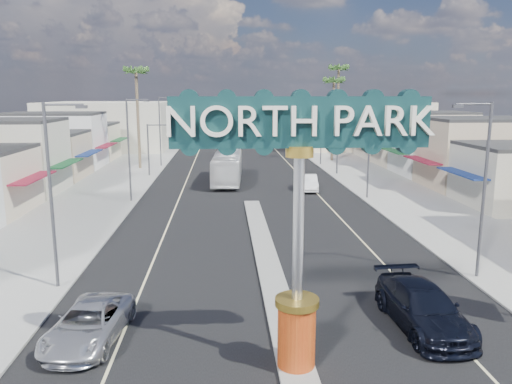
{
  "coord_description": "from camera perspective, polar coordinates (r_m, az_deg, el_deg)",
  "views": [
    {
      "loc": [
        -2.43,
        -13.68,
        9.39
      ],
      "look_at": [
        -0.74,
        11.88,
        4.33
      ],
      "focal_mm": 35.0,
      "sensor_mm": 36.0,
      "label": 1
    }
  ],
  "objects": [
    {
      "name": "palm_right_mid",
      "position": [
        71.38,
        8.9,
        12.01
      ],
      "size": [
        2.6,
        2.6,
        12.1
      ],
      "color": "brown",
      "rests_on": "ground"
    },
    {
      "name": "sidewalk_left",
      "position": [
        46.14,
        -18.23,
        -1.07
      ],
      "size": [
        8.0,
        120.0,
        0.12
      ],
      "primitive_type": "cube",
      "color": "gray",
      "rests_on": "ground"
    },
    {
      "name": "city_bus",
      "position": [
        53.81,
        -3.29,
        2.9
      ],
      "size": [
        3.48,
        12.16,
        3.35
      ],
      "primitive_type": "imported",
      "rotation": [
        0.0,
        0.0,
        -0.06
      ],
      "color": "silver",
      "rests_on": "ground"
    },
    {
      "name": "storefront_row_right",
      "position": [
        62.87,
        21.17,
        4.58
      ],
      "size": [
        12.0,
        42.0,
        6.0
      ],
      "primitive_type": "cube",
      "color": "#B7B29E",
      "rests_on": "ground"
    },
    {
      "name": "sidewalk_right",
      "position": [
        47.59,
        16.49,
        -0.61
      ],
      "size": [
        8.0,
        120.0,
        0.12
      ],
      "primitive_type": "cube",
      "color": "gray",
      "rests_on": "ground"
    },
    {
      "name": "median_island",
      "position": [
        29.31,
        1.17,
        -7.36
      ],
      "size": [
        1.3,
        30.0,
        0.16
      ],
      "primitive_type": "cube",
      "color": "gray",
      "rests_on": "ground"
    },
    {
      "name": "streetlight_r_near",
      "position": [
        27.29,
        24.39,
        1.05
      ],
      "size": [
        2.03,
        0.22,
        9.0
      ],
      "color": "#47474C",
      "rests_on": "ground"
    },
    {
      "name": "suv_right",
      "position": [
        21.88,
        18.53,
        -12.37
      ],
      "size": [
        2.77,
        6.1,
        1.73
      ],
      "primitive_type": "imported",
      "rotation": [
        0.0,
        0.0,
        0.06
      ],
      "color": "black",
      "rests_on": "ground"
    },
    {
      "name": "streetlight_l_near",
      "position": [
        25.37,
        -22.12,
        0.53
      ],
      "size": [
        2.03,
        0.22,
        9.0
      ],
      "color": "#47474C",
      "rests_on": "ground"
    },
    {
      "name": "suv_left",
      "position": [
        20.81,
        -18.57,
        -14.06
      ],
      "size": [
        2.98,
        5.43,
        1.44
      ],
      "primitive_type": "imported",
      "rotation": [
        0.0,
        0.0,
        -0.12
      ],
      "color": "silver",
      "rests_on": "ground"
    },
    {
      "name": "streetlight_l_far",
      "position": [
        66.31,
        -10.8,
        7.23
      ],
      "size": [
        2.03,
        0.22,
        9.0
      ],
      "color": "#47474C",
      "rests_on": "ground"
    },
    {
      "name": "traffic_signal_right",
      "position": [
        59.06,
        7.62,
        6.1
      ],
      "size": [
        5.09,
        0.45,
        6.0
      ],
      "color": "#47474C",
      "rests_on": "ground"
    },
    {
      "name": "palm_right_far",
      "position": [
        77.72,
        9.43,
        13.23
      ],
      "size": [
        2.6,
        2.6,
        14.1
      ],
      "color": "brown",
      "rests_on": "ground"
    },
    {
      "name": "traffic_signal_left",
      "position": [
        58.3,
        -10.48,
        5.94
      ],
      "size": [
        5.09,
        0.45,
        6.0
      ],
      "color": "#47474C",
      "rests_on": "ground"
    },
    {
      "name": "ground",
      "position": [
        44.75,
        -0.59,
        -0.95
      ],
      "size": [
        160.0,
        160.0,
        0.0
      ],
      "primitive_type": "plane",
      "color": "gray",
      "rests_on": "ground"
    },
    {
      "name": "backdrop_far_right",
      "position": [
        92.14,
        11.7,
        7.58
      ],
      "size": [
        20.0,
        20.0,
        8.0
      ],
      "primitive_type": "cube",
      "color": "beige",
      "rests_on": "ground"
    },
    {
      "name": "streetlight_r_mid",
      "position": [
        45.74,
        12.62,
        5.47
      ],
      "size": [
        2.03,
        0.22,
        9.0
      ],
      "color": "#47474C",
      "rests_on": "ground"
    },
    {
      "name": "gateway_sign",
      "position": [
        16.22,
        4.91,
        -1.19
      ],
      "size": [
        8.2,
        1.5,
        9.15
      ],
      "color": "#B32A0D",
      "rests_on": "median_island"
    },
    {
      "name": "storefront_row_left",
      "position": [
        60.98,
        -24.54,
        4.14
      ],
      "size": [
        12.0,
        42.0,
        6.0
      ],
      "primitive_type": "cube",
      "color": "beige",
      "rests_on": "ground"
    },
    {
      "name": "car_parked_right",
      "position": [
        49.47,
        6.01,
        1.07
      ],
      "size": [
        2.05,
        4.82,
        1.55
      ],
      "primitive_type": "imported",
      "rotation": [
        0.0,
        0.0,
        -0.09
      ],
      "color": "white",
      "rests_on": "ground"
    },
    {
      "name": "backdrop_far_left",
      "position": [
        90.98,
        -16.34,
        7.32
      ],
      "size": [
        20.0,
        20.0,
        8.0
      ],
      "primitive_type": "cube",
      "color": "#B7B29E",
      "rests_on": "ground"
    },
    {
      "name": "streetlight_r_far",
      "position": [
        67.07,
        7.34,
        7.38
      ],
      "size": [
        2.03,
        0.22,
        9.0
      ],
      "color": "#47474C",
      "rests_on": "ground"
    },
    {
      "name": "streetlight_l_mid",
      "position": [
        44.62,
        -14.16,
        5.27
      ],
      "size": [
        2.03,
        0.22,
        9.0
      ],
      "color": "#47474C",
      "rests_on": "ground"
    },
    {
      "name": "road",
      "position": [
        44.74,
        -0.59,
        -0.94
      ],
      "size": [
        20.0,
        120.0,
        0.01
      ],
      "primitive_type": "cube",
      "color": "black",
      "rests_on": "ground"
    },
    {
      "name": "palm_left_far",
      "position": [
        64.59,
        -13.54,
        12.73
      ],
      "size": [
        2.6,
        2.6,
        13.1
      ],
      "color": "brown",
      "rests_on": "ground"
    }
  ]
}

